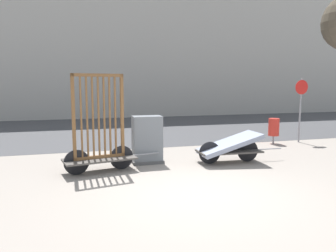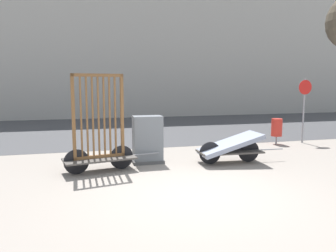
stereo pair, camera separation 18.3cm
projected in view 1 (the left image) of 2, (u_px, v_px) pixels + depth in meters
The scene contains 8 objects.
ground_plane at pixel (198, 193), 6.16m from camera, with size 60.00×60.00×0.00m, color gray.
road_strip at pixel (125, 129), 15.02m from camera, with size 56.00×9.64×0.01m.
building_facade at pixel (108, 45), 20.95m from camera, with size 48.00×4.00×9.05m.
bike_cart_with_bedframe at pixel (100, 141), 7.56m from camera, with size 2.37×1.02×2.27m.
bike_cart_with_mattress at pixel (229, 146), 8.50m from camera, with size 2.35×0.91×0.78m.
utility_cabinet at pixel (147, 141), 8.46m from camera, with size 0.80×0.51×1.23m.
trash_bin at pixel (274, 127), 11.21m from camera, with size 0.36×0.36×0.87m.
sign_post at pixel (301, 102), 11.37m from camera, with size 0.50×0.06×2.23m.
Camera 1 is at (-2.17, -5.57, 2.04)m, focal length 35.00 mm.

